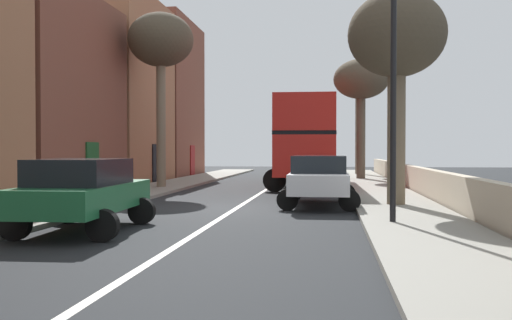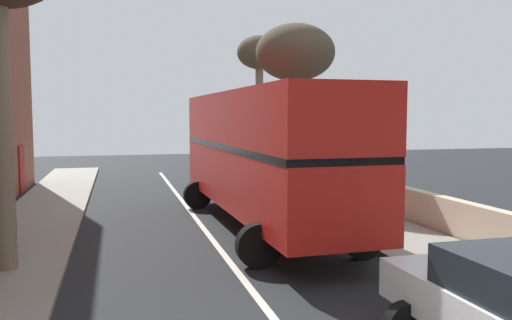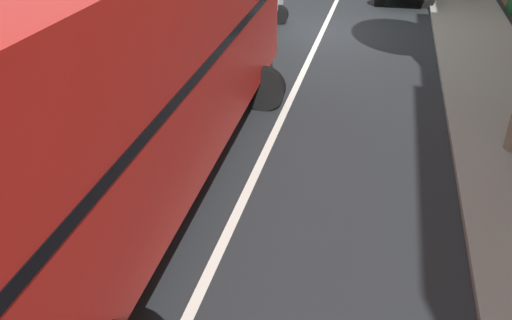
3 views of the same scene
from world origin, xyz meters
TOP-DOWN VIEW (x-y plane):
  - ground_plane at (0.00, 0.00)m, footprint 84.00×84.00m
  - road_centre_line at (0.00, 0.00)m, footprint 0.16×54.00m
  - sidewalk_left at (-4.90, 0.00)m, footprint 2.60×60.00m
  - sidewalk_right at (4.90, 0.00)m, footprint 2.60×60.00m
  - boundary_wall_right at (6.45, 0.00)m, footprint 0.36×54.00m
  - double_decker_bus at (1.70, 10.54)m, footprint 3.76×11.44m
  - parked_car_white_right_1 at (2.50, 0.83)m, footprint 2.47×4.46m

SIDE VIEW (x-z plane):
  - ground_plane at x=0.00m, z-range 0.00..0.00m
  - road_centre_line at x=0.00m, z-range 0.00..0.01m
  - sidewalk_left at x=-4.90m, z-range 0.00..0.12m
  - sidewalk_right at x=4.90m, z-range 0.00..0.12m
  - boundary_wall_right at x=6.45m, z-range 0.00..1.09m
  - parked_car_white_right_1 at x=2.50m, z-range 0.12..1.73m
  - double_decker_bus at x=1.70m, z-range 0.33..4.39m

